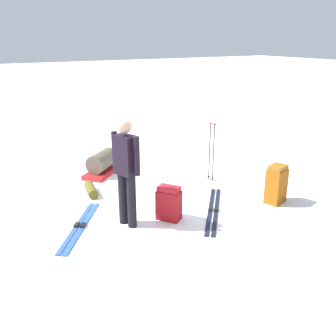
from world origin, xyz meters
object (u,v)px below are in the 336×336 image
ski_pair_far (80,226)px  sleeping_mat_rolled (91,190)px  ski_pair_near (213,210)px  ski_poles_planted_far (212,149)px  backpack_bright (169,203)px  backpack_large_dark (276,185)px  gear_sled (102,164)px  skier_standing (126,167)px  ski_poles_planted_near (125,172)px

ski_pair_far → sleeping_mat_rolled: bearing=-27.2°
ski_pair_near → ski_poles_planted_far: ski_poles_planted_far is taller
ski_pair_far → backpack_bright: 1.44m
ski_pair_far → backpack_large_dark: bearing=-104.4°
gear_sled → sleeping_mat_rolled: size_ratio=1.98×
gear_sled → skier_standing: bearing=168.1°
ski_poles_planted_far → sleeping_mat_rolled: ski_poles_planted_far is taller
skier_standing → ski_poles_planted_near: (0.43, -0.18, -0.24)m
ski_pair_near → backpack_bright: size_ratio=2.71×
ski_pair_near → backpack_bright: backpack_bright is taller
ski_pair_near → sleeping_mat_rolled: bearing=41.9°
ski_poles_planted_near → gear_sled: ski_poles_planted_near is taller
ski_poles_planted_near → ski_poles_planted_far: (0.50, -2.12, -0.04)m
backpack_large_dark → gear_sled: bearing=35.2°
backpack_large_dark → sleeping_mat_rolled: bearing=53.4°
ski_pair_near → ski_pair_far: size_ratio=1.04×
ski_poles_planted_near → gear_sled: size_ratio=1.18×
backpack_bright → gear_sled: size_ratio=0.52×
skier_standing → backpack_large_dark: 2.75m
ski_pair_near → sleeping_mat_rolled: sleeping_mat_rolled is taller
backpack_large_dark → ski_poles_planted_far: (1.49, 0.33, 0.33)m
backpack_bright → sleeping_mat_rolled: size_ratio=1.03×
backpack_large_dark → ski_poles_planted_near: ski_poles_planted_near is taller
backpack_large_dark → ski_poles_planted_near: (0.98, 2.45, 0.37)m
skier_standing → ski_poles_planted_far: skier_standing is taller
skier_standing → backpack_bright: (-0.16, -0.65, -0.68)m
ski_pair_far → sleeping_mat_rolled: 1.31m
ski_pair_near → backpack_bright: bearing=82.4°
backpack_bright → ski_poles_planted_near: 0.88m
backpack_large_dark → ski_pair_near: bearing=76.4°
skier_standing → backpack_large_dark: skier_standing is taller
skier_standing → ski_poles_planted_far: bearing=-67.9°
ski_poles_planted_near → ski_pair_near: bearing=-118.5°
ski_poles_planted_far → ski_poles_planted_near: bearing=103.4°
backpack_bright → ski_poles_planted_far: (1.10, -1.65, 0.40)m
skier_standing → ski_poles_planted_far: 2.50m
backpack_large_dark → sleeping_mat_rolled: backpack_large_dark is taller
backpack_large_dark → gear_sled: 3.66m
ski_pair_far → ski_poles_planted_far: 3.13m
backpack_bright → sleeping_mat_rolled: backpack_bright is taller
ski_poles_planted_far → gear_sled: bearing=49.8°
backpack_bright → ski_poles_planted_far: ski_poles_planted_far is taller
gear_sled → backpack_bright: bearing=-177.0°
backpack_large_dark → ski_poles_planted_near: bearing=68.2°
skier_standing → ski_pair_near: skier_standing is taller
ski_poles_planted_near → ski_poles_planted_far: ski_poles_planted_near is taller
skier_standing → sleeping_mat_rolled: skier_standing is taller
backpack_bright → ski_poles_planted_far: size_ratio=0.47×
backpack_bright → ski_poles_planted_near: (0.59, 0.48, 0.44)m
ski_pair_near → ski_poles_planted_near: (0.70, 1.29, 0.70)m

